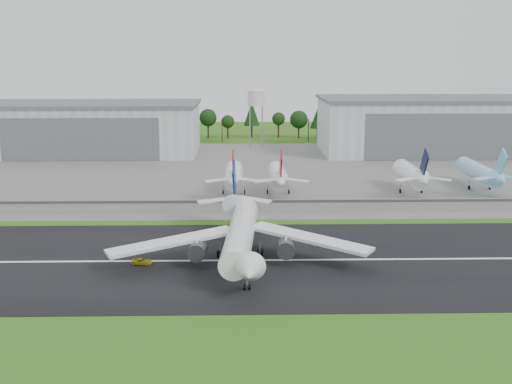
{
  "coord_description": "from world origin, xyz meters",
  "views": [
    {
      "loc": [
        -11.95,
        -125.14,
        45.05
      ],
      "look_at": [
        -8.27,
        40.0,
        9.0
      ],
      "focal_mm": 45.0,
      "sensor_mm": 36.0,
      "label": 1
    }
  ],
  "objects_px": {
    "parked_jet_navy": "(413,175)",
    "main_airliner": "(241,240)",
    "parked_jet_red_b": "(279,177)",
    "ground_vehicle": "(142,261)",
    "parked_jet_red_a": "(234,176)",
    "parked_jet_skyblue": "(482,173)"
  },
  "relations": [
    {
      "from": "parked_jet_skyblue",
      "to": "ground_vehicle",
      "type": "bearing_deg",
      "value": -143.95
    },
    {
      "from": "parked_jet_red_a",
      "to": "parked_jet_red_b",
      "type": "relative_size",
      "value": 1.0
    },
    {
      "from": "parked_jet_red_b",
      "to": "parked_jet_navy",
      "type": "bearing_deg",
      "value": 0.05
    },
    {
      "from": "parked_jet_red_a",
      "to": "parked_jet_skyblue",
      "type": "distance_m",
      "value": 82.32
    },
    {
      "from": "parked_jet_red_a",
      "to": "parked_jet_red_b",
      "type": "height_order",
      "value": "parked_jet_red_a"
    },
    {
      "from": "ground_vehicle",
      "to": "parked_jet_skyblue",
      "type": "relative_size",
      "value": 0.12
    },
    {
      "from": "parked_jet_navy",
      "to": "main_airliner",
      "type": "bearing_deg",
      "value": -129.59
    },
    {
      "from": "parked_jet_red_b",
      "to": "parked_jet_navy",
      "type": "distance_m",
      "value": 43.41
    },
    {
      "from": "parked_jet_red_b",
      "to": "parked_jet_navy",
      "type": "xyz_separation_m",
      "value": [
        43.41,
        0.04,
        0.25
      ]
    },
    {
      "from": "main_airliner",
      "to": "parked_jet_red_a",
      "type": "bearing_deg",
      "value": -84.29
    },
    {
      "from": "parked_jet_red_b",
      "to": "parked_jet_skyblue",
      "type": "xyz_separation_m",
      "value": [
        67.78,
        5.01,
        -0.02
      ]
    },
    {
      "from": "parked_jet_navy",
      "to": "parked_jet_red_b",
      "type": "bearing_deg",
      "value": -179.95
    },
    {
      "from": "ground_vehicle",
      "to": "main_airliner",
      "type": "bearing_deg",
      "value": -80.24
    },
    {
      "from": "main_airliner",
      "to": "parked_jet_red_b",
      "type": "xyz_separation_m",
      "value": [
        12.0,
        66.98,
        1.18
      ]
    },
    {
      "from": "parked_jet_red_a",
      "to": "parked_jet_navy",
      "type": "distance_m",
      "value": 57.79
    },
    {
      "from": "main_airliner",
      "to": "parked_jet_navy",
      "type": "relative_size",
      "value": 1.89
    },
    {
      "from": "main_airliner",
      "to": "parked_jet_skyblue",
      "type": "relative_size",
      "value": 1.59
    },
    {
      "from": "main_airliner",
      "to": "parked_jet_red_a",
      "type": "height_order",
      "value": "main_airliner"
    },
    {
      "from": "parked_jet_red_b",
      "to": "ground_vehicle",
      "type": "bearing_deg",
      "value": -116.02
    },
    {
      "from": "parked_jet_red_a",
      "to": "main_airliner",
      "type": "bearing_deg",
      "value": -87.96
    },
    {
      "from": "main_airliner",
      "to": "ground_vehicle",
      "type": "bearing_deg",
      "value": 8.39
    },
    {
      "from": "parked_jet_red_a",
      "to": "parked_jet_navy",
      "type": "height_order",
      "value": "parked_jet_navy"
    }
  ]
}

